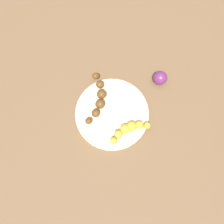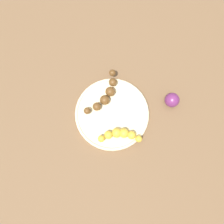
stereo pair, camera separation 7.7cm
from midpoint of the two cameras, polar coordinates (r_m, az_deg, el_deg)
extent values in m
plane|color=brown|center=(0.80, -2.67, -1.20)|extent=(2.40, 2.40, 0.00)
cylinder|color=beige|center=(0.79, -2.70, -1.06)|extent=(0.26, 0.26, 0.02)
torus|color=beige|center=(0.79, -2.73, -0.92)|extent=(0.26, 0.26, 0.01)
sphere|color=#593819|center=(0.77, -8.80, -2.86)|extent=(0.02, 0.02, 0.02)
sphere|color=#593819|center=(0.77, -6.97, -0.88)|extent=(0.03, 0.03, 0.03)
sphere|color=#593819|center=(0.78, -5.81, 1.50)|extent=(0.03, 0.03, 0.03)
sphere|color=#593819|center=(0.79, -5.41, 4.03)|extent=(0.03, 0.03, 0.03)
sphere|color=#593819|center=(0.80, -5.79, 6.47)|extent=(0.03, 0.03, 0.03)
sphere|color=#593819|center=(0.81, -6.89, 8.60)|extent=(0.02, 0.02, 0.02)
sphere|color=gold|center=(0.76, 6.23, -4.05)|extent=(0.02, 0.02, 0.02)
sphere|color=gold|center=(0.76, 4.22, -3.91)|extent=(0.03, 0.03, 0.03)
sphere|color=gold|center=(0.76, 2.23, -4.26)|extent=(0.03, 0.03, 0.03)
sphere|color=gold|center=(0.76, 0.37, -5.08)|extent=(0.03, 0.03, 0.03)
sphere|color=gold|center=(0.75, -1.23, -6.33)|extent=(0.03, 0.03, 0.03)
sphere|color=gold|center=(0.75, -2.48, -7.95)|extent=(0.02, 0.02, 0.02)
sphere|color=#662659|center=(0.83, 9.59, 8.17)|extent=(0.05, 0.05, 0.05)
camera|label=1|loc=(0.04, -92.92, -11.86)|focal=35.71mm
camera|label=2|loc=(0.04, 87.08, 11.86)|focal=35.71mm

